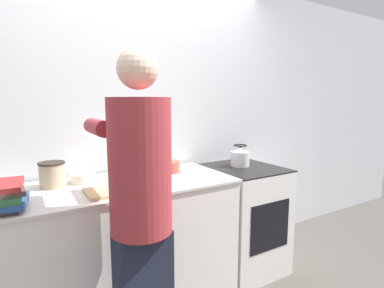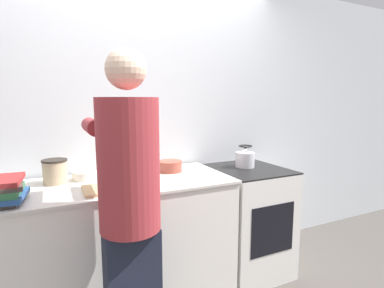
{
  "view_description": "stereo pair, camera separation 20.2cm",
  "coord_description": "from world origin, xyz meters",
  "views": [
    {
      "loc": [
        -0.89,
        -1.63,
        1.51
      ],
      "look_at": [
        0.23,
        0.24,
        1.19
      ],
      "focal_mm": 28.0,
      "sensor_mm": 36.0,
      "label": 1
    },
    {
      "loc": [
        -0.71,
        -1.73,
        1.51
      ],
      "look_at": [
        0.23,
        0.24,
        1.19
      ],
      "focal_mm": 28.0,
      "sensor_mm": 36.0,
      "label": 2
    }
  ],
  "objects": [
    {
      "name": "wall_back",
      "position": [
        0.0,
        0.75,
        1.3
      ],
      "size": [
        8.0,
        0.05,
        2.6
      ],
      "color": "silver",
      "rests_on": "ground_plane"
    },
    {
      "name": "counter",
      "position": [
        -0.31,
        0.34,
        0.47
      ],
      "size": [
        1.63,
        0.71,
        0.94
      ],
      "color": "silver",
      "rests_on": "ground_plane"
    },
    {
      "name": "oven",
      "position": [
        0.82,
        0.33,
        0.46
      ],
      "size": [
        0.59,
        0.67,
        0.93
      ],
      "color": "silver",
      "rests_on": "ground_plane"
    },
    {
      "name": "person",
      "position": [
        -0.35,
        -0.21,
        0.96
      ],
      "size": [
        0.36,
        0.6,
        1.76
      ],
      "color": "#1B1F2F",
      "rests_on": "ground_plane"
    },
    {
      "name": "cutting_board",
      "position": [
        -0.37,
        0.18,
        0.95
      ],
      "size": [
        0.36,
        0.25,
        0.02
      ],
      "color": "tan",
      "rests_on": "counter"
    },
    {
      "name": "knife",
      "position": [
        -0.32,
        0.17,
        0.96
      ],
      "size": [
        0.19,
        0.08,
        0.01
      ],
      "rotation": [
        0.0,
        0.0,
        0.26
      ],
      "color": "silver",
      "rests_on": "cutting_board"
    },
    {
      "name": "kettle",
      "position": [
        0.82,
        0.39,
        1.01
      ],
      "size": [
        0.16,
        0.16,
        0.19
      ],
      "color": "silver",
      "rests_on": "oven"
    },
    {
      "name": "bowl_prep",
      "position": [
        0.15,
        0.48,
        0.98
      ],
      "size": [
        0.19,
        0.19,
        0.09
      ],
      "color": "#9E4738",
      "rests_on": "counter"
    },
    {
      "name": "bowl_mixing",
      "position": [
        -0.5,
        0.51,
        0.97
      ],
      "size": [
        0.17,
        0.17,
        0.06
      ],
      "color": "silver",
      "rests_on": "counter"
    },
    {
      "name": "canister_jar",
      "position": [
        -0.69,
        0.49,
        1.02
      ],
      "size": [
        0.17,
        0.17,
        0.17
      ],
      "color": "tan",
      "rests_on": "counter"
    },
    {
      "name": "book_stack",
      "position": [
        -0.97,
        0.16,
        1.01
      ],
      "size": [
        0.25,
        0.3,
        0.14
      ],
      "color": "#423833",
      "rests_on": "counter"
    }
  ]
}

